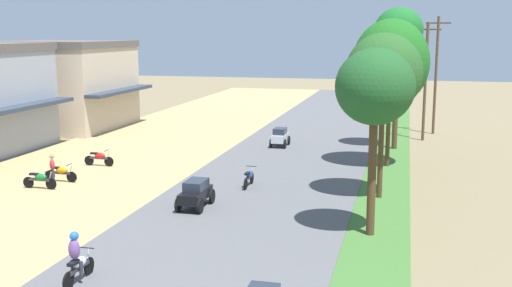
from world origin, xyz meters
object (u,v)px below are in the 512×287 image
object	(u,v)px
utility_pole_near	(425,79)
pedestrian_on_shoulder	(52,169)
parked_motorbike_nearest	(40,179)
motorbike_foreground_rider	(77,259)
car_hatchback_silver	(280,136)
median_tree_second	(384,74)
parked_motorbike_second	(61,172)
parked_motorbike_third	(99,157)
median_tree_nearest	(375,88)
median_tree_third	(391,63)
car_sedan_black	(196,192)
median_tree_fourth	(399,32)
streetlamp_near	(398,73)
utility_pole_far	(436,73)
motorbike_ahead_second	(249,177)
streetlamp_mid	(400,62)

from	to	relation	value
utility_pole_near	pedestrian_on_shoulder	bearing A→B (deg)	-134.62
parked_motorbike_nearest	motorbike_foreground_rider	distance (m)	12.60
car_hatchback_silver	median_tree_second	bearing A→B (deg)	-58.52
parked_motorbike_nearest	parked_motorbike_second	distance (m)	1.55
parked_motorbike_third	median_tree_nearest	xyz separation A→B (m)	(15.74, -8.61, 5.04)
parked_motorbike_nearest	median_tree_third	xyz separation A→B (m)	(16.26, 9.34, 5.35)
utility_pole_near	parked_motorbike_second	bearing A→B (deg)	-136.36
pedestrian_on_shoulder	motorbike_foreground_rider	world-z (taller)	motorbike_foreground_rider
parked_motorbike_nearest	car_sedan_black	distance (m)	8.56
median_tree_third	median_tree_fourth	size ratio (longest dim) A/B	0.91
streetlamp_near	car_hatchback_silver	bearing A→B (deg)	-122.30
median_tree_nearest	median_tree_third	distance (m)	12.51
parked_motorbike_nearest	car_sedan_black	xyz separation A→B (m)	(8.46, -1.32, 0.19)
streetlamp_near	utility_pole_far	world-z (taller)	utility_pole_far
parked_motorbike_second	median_tree_fourth	bearing A→B (deg)	39.28
parked_motorbike_second	utility_pole_far	size ratio (longest dim) A/B	0.21
car_sedan_black	car_hatchback_silver	size ratio (longest dim) A/B	1.13
median_tree_fourth	utility_pole_near	xyz separation A→B (m)	(1.89, 4.02, -3.30)
median_tree_fourth	utility_pole_near	world-z (taller)	median_tree_fourth
parked_motorbike_second	motorbike_ahead_second	distance (m)	9.66
median_tree_second	car_hatchback_silver	size ratio (longest dim) A/B	3.76
streetlamp_mid	car_sedan_black	size ratio (longest dim) A/B	3.57
parked_motorbike_second	car_hatchback_silver	bearing A→B (deg)	54.02
utility_pole_near	car_hatchback_silver	size ratio (longest dim) A/B	4.12
pedestrian_on_shoulder	car_hatchback_silver	size ratio (longest dim) A/B	0.81
parked_motorbike_second	parked_motorbike_third	xyz separation A→B (m)	(0.09, 3.91, 0.00)
parked_motorbike_third	motorbike_foreground_rider	size ratio (longest dim) A/B	1.00
median_tree_second	streetlamp_mid	size ratio (longest dim) A/B	0.93
median_tree_second	median_tree_fourth	size ratio (longest dim) A/B	0.83
median_tree_second	utility_pole_near	distance (m)	16.79
streetlamp_mid	motorbike_ahead_second	world-z (taller)	streetlamp_mid
median_tree_third	utility_pole_far	xyz separation A→B (m)	(3.00, 12.71, -1.35)
pedestrian_on_shoulder	median_tree_third	size ratio (longest dim) A/B	0.20
pedestrian_on_shoulder	utility_pole_far	world-z (taller)	utility_pole_far
streetlamp_near	motorbike_ahead_second	bearing A→B (deg)	-106.41
pedestrian_on_shoulder	car_hatchback_silver	world-z (taller)	pedestrian_on_shoulder
median_tree_second	median_tree_third	world-z (taller)	median_tree_third
parked_motorbike_second	median_tree_nearest	size ratio (longest dim) A/B	0.26
parked_motorbike_nearest	car_sedan_black	world-z (taller)	car_sedan_black
median_tree_second	car_sedan_black	bearing A→B (deg)	-154.61
pedestrian_on_shoulder	utility_pole_far	bearing A→B (deg)	48.63
parked_motorbike_nearest	streetlamp_near	distance (m)	30.47
motorbike_foreground_rider	motorbike_ahead_second	xyz separation A→B (m)	(2.11, 12.78, -0.28)
parked_motorbike_nearest	motorbike_ahead_second	world-z (taller)	motorbike_ahead_second
parked_motorbike_second	motorbike_ahead_second	size ratio (longest dim) A/B	1.00
median_tree_nearest	motorbike_foreground_rider	bearing A→B (deg)	-140.87
parked_motorbike_third	car_sedan_black	world-z (taller)	car_sedan_black
median_tree_second	car_sedan_black	world-z (taller)	median_tree_second
pedestrian_on_shoulder	parked_motorbike_nearest	bearing A→B (deg)	-121.14
median_tree_fourth	utility_pole_far	size ratio (longest dim) A/B	1.04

